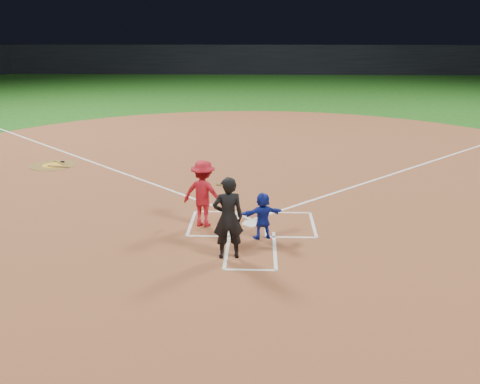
{
  "coord_description": "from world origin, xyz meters",
  "views": [
    {
      "loc": [
        0.17,
        -13.11,
        4.9
      ],
      "look_at": [
        -0.3,
        -0.4,
        1.0
      ],
      "focal_mm": 40.0,
      "sensor_mm": 36.0,
      "label": 1
    }
  ],
  "objects_px": {
    "catcher": "(263,216)",
    "home_plate": "(252,223)",
    "on_deck_circle": "(53,165)",
    "batter_at_plate": "(203,194)",
    "umpire": "(228,218)"
  },
  "relations": [
    {
      "from": "on_deck_circle",
      "to": "batter_at_plate",
      "type": "xyz_separation_m",
      "value": [
        6.28,
        -6.13,
        0.86
      ]
    },
    {
      "from": "home_plate",
      "to": "umpire",
      "type": "xyz_separation_m",
      "value": [
        -0.5,
        -2.15,
        0.92
      ]
    },
    {
      "from": "on_deck_circle",
      "to": "catcher",
      "type": "xyz_separation_m",
      "value": [
        7.79,
        -6.95,
        0.57
      ]
    },
    {
      "from": "umpire",
      "to": "batter_at_plate",
      "type": "relative_size",
      "value": 1.08
    },
    {
      "from": "catcher",
      "to": "on_deck_circle",
      "type": "bearing_deg",
      "value": -59.8
    },
    {
      "from": "catcher",
      "to": "umpire",
      "type": "distance_m",
      "value": 1.44
    },
    {
      "from": "home_plate",
      "to": "catcher",
      "type": "relative_size",
      "value": 0.52
    },
    {
      "from": "home_plate",
      "to": "batter_at_plate",
      "type": "height_order",
      "value": "batter_at_plate"
    },
    {
      "from": "on_deck_circle",
      "to": "batter_at_plate",
      "type": "distance_m",
      "value": 8.82
    },
    {
      "from": "home_plate",
      "to": "catcher",
      "type": "bearing_deg",
      "value": 105.3
    },
    {
      "from": "home_plate",
      "to": "catcher",
      "type": "height_order",
      "value": "catcher"
    },
    {
      "from": "on_deck_circle",
      "to": "umpire",
      "type": "bearing_deg",
      "value": -49.14
    },
    {
      "from": "on_deck_circle",
      "to": "catcher",
      "type": "distance_m",
      "value": 10.45
    },
    {
      "from": "catcher",
      "to": "home_plate",
      "type": "bearing_deg",
      "value": -92.75
    },
    {
      "from": "home_plate",
      "to": "umpire",
      "type": "bearing_deg",
      "value": 76.95
    }
  ]
}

